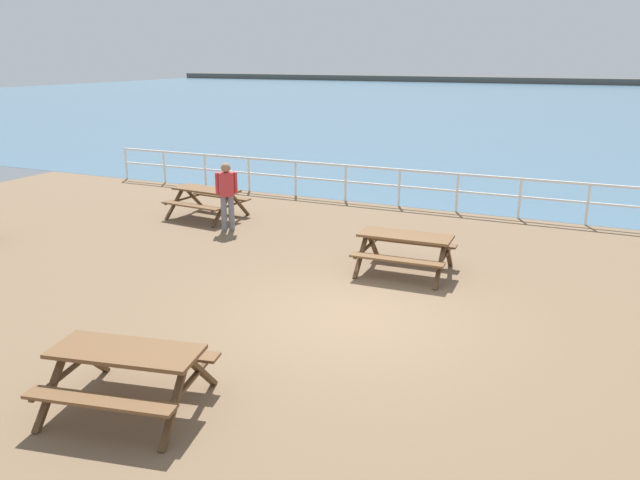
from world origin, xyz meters
TOP-DOWN VIEW (x-y plane):
  - ground_plane at (0.00, 0.00)m, footprint 30.00×24.00m
  - sea_band at (0.00, 52.75)m, footprint 142.00×90.00m
  - distant_shoreline at (0.00, 95.75)m, footprint 142.00×6.00m
  - seaward_railing at (0.00, 7.75)m, footprint 23.07×0.07m
  - picnic_table_near_left at (-1.49, -3.66)m, footprint 2.06×1.84m
  - picnic_table_near_right at (0.12, 2.44)m, footprint 1.85×1.60m
  - picnic_table_mid_centre at (-5.89, 4.44)m, footprint 1.94×1.70m
  - visitor at (-4.73, 3.63)m, footprint 0.45×0.37m

SIDE VIEW (x-z plane):
  - ground_plane at x=0.00m, z-range -0.20..0.00m
  - sea_band at x=0.00m, z-range 0.00..0.00m
  - distant_shoreline at x=0.00m, z-range -0.90..0.90m
  - picnic_table_near_left at x=-1.49m, z-range 0.19..0.98m
  - picnic_table_near_right at x=0.12m, z-range 0.19..0.98m
  - picnic_table_mid_centre at x=-5.89m, z-range 0.19..0.98m
  - seaward_railing at x=0.00m, z-range 0.20..1.28m
  - visitor at x=-4.73m, z-range 0.12..1.78m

